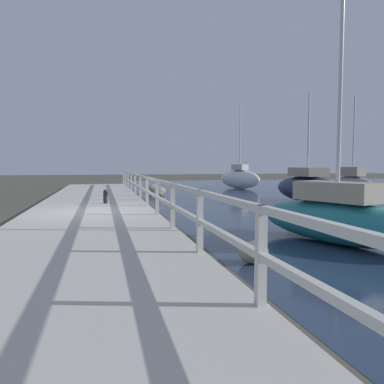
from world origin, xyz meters
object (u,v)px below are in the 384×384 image
object	(u,v)px
sailboat_gray	(352,182)
sailboat_navy	(307,188)
sailboat_white	(240,178)
mooring_bollard	(105,196)
sailboat_teal	(337,218)

from	to	relation	value
sailboat_gray	sailboat_navy	bearing A→B (deg)	-152.28
sailboat_navy	sailboat_gray	world-z (taller)	sailboat_gray
sailboat_gray	sailboat_white	distance (m)	7.96
mooring_bollard	sailboat_white	world-z (taller)	sailboat_white
sailboat_navy	sailboat_teal	bearing A→B (deg)	-117.18
mooring_bollard	sailboat_gray	xyz separation A→B (m)	(15.25, 5.66, 0.13)
mooring_bollard	sailboat_navy	bearing A→B (deg)	5.86
sailboat_white	sailboat_navy	bearing A→B (deg)	-116.64
sailboat_teal	sailboat_white	size ratio (longest dim) A/B	0.80
sailboat_teal	sailboat_white	xyz separation A→B (m)	(5.02, 19.19, 0.20)
sailboat_navy	sailboat_white	size ratio (longest dim) A/B	0.80
mooring_bollard	sailboat_navy	distance (m)	9.34
sailboat_navy	sailboat_gray	size ratio (longest dim) A/B	0.88
sailboat_teal	sailboat_gray	bearing A→B (deg)	33.05
sailboat_teal	sailboat_gray	xyz separation A→B (m)	(10.29, 13.23, 0.11)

